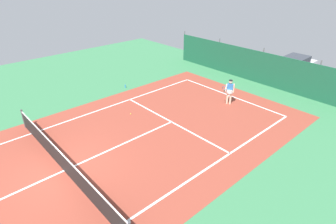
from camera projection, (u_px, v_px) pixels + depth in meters
ground_plane at (64, 171)px, 12.15m from camera, size 36.00×36.00×0.00m
court_surface at (64, 171)px, 12.15m from camera, size 11.02×26.60×0.01m
tennis_net at (62, 161)px, 11.92m from camera, size 10.12×0.10×1.10m
back_fence at (263, 73)px, 21.36m from camera, size 16.30×0.98×2.70m
tennis_player at (230, 90)px, 17.65m from camera, size 0.56×0.83×1.64m
tennis_ball_near_player at (131, 114)px, 16.78m from camera, size 0.07×0.07×0.07m
parked_car at (295, 67)px, 22.20m from camera, size 2.08×4.23×1.68m
water_bottle at (125, 86)px, 20.45m from camera, size 0.08×0.08×0.24m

